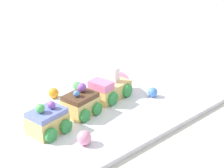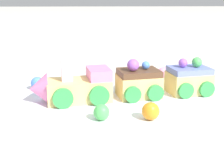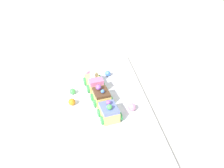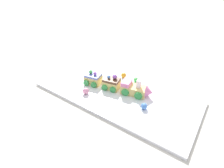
# 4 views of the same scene
# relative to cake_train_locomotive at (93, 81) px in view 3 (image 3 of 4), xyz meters

# --- Properties ---
(ground_plane) EXTENTS (10.00, 10.00, 0.00)m
(ground_plane) POSITION_rel_cake_train_locomotive_xyz_m (-0.08, -0.04, -0.04)
(ground_plane) COLOR beige
(display_board) EXTENTS (0.72, 0.32, 0.01)m
(display_board) POSITION_rel_cake_train_locomotive_xyz_m (-0.08, -0.04, -0.03)
(display_board) COLOR white
(display_board) RESTS_ON ground_plane
(cake_train_locomotive) EXTENTS (0.14, 0.09, 0.07)m
(cake_train_locomotive) POSITION_rel_cake_train_locomotive_xyz_m (0.00, 0.00, 0.00)
(cake_train_locomotive) COLOR #E5C675
(cake_train_locomotive) RESTS_ON display_board
(cake_car_chocolate) EXTENTS (0.08, 0.08, 0.07)m
(cake_car_chocolate) POSITION_rel_cake_train_locomotive_xyz_m (-0.12, -0.02, 0.00)
(cake_car_chocolate) COLOR #E5C675
(cake_car_chocolate) RESTS_ON display_board
(cake_car_blueberry) EXTENTS (0.08, 0.08, 0.07)m
(cake_car_blueberry) POSITION_rel_cake_train_locomotive_xyz_m (-0.21, -0.04, 0.00)
(cake_car_blueberry) COLOR #E5C675
(cake_car_blueberry) RESTS_ON display_board
(gumball_blue) EXTENTS (0.03, 0.03, 0.03)m
(gumball_blue) POSITION_rel_cake_train_locomotive_xyz_m (0.07, -0.07, -0.01)
(gumball_blue) COLOR #4C84E0
(gumball_blue) RESTS_ON display_board
(gumball_green) EXTENTS (0.02, 0.02, 0.02)m
(gumball_green) POSITION_rel_cake_train_locomotive_xyz_m (-0.05, 0.09, -0.01)
(gumball_green) COLOR #4CBC56
(gumball_green) RESTS_ON display_board
(gumball_pink) EXTENTS (0.03, 0.03, 0.03)m
(gumball_pink) POSITION_rel_cake_train_locomotive_xyz_m (-0.18, -0.12, -0.01)
(gumball_pink) COLOR pink
(gumball_pink) RESTS_ON display_board
(gumball_orange) EXTENTS (0.03, 0.03, 0.03)m
(gumball_orange) POSITION_rel_cake_train_locomotive_xyz_m (-0.12, 0.09, -0.01)
(gumball_orange) COLOR orange
(gumball_orange) RESTS_ON display_board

